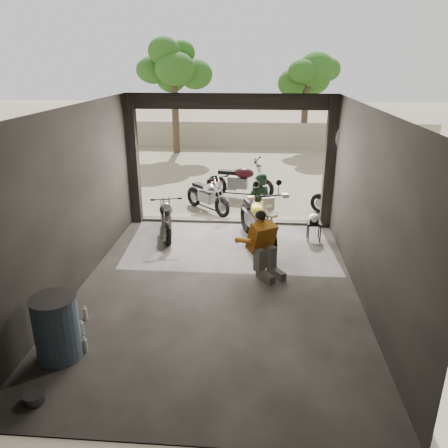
# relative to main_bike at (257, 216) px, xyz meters

# --- Properties ---
(ground) EXTENTS (80.00, 80.00, 0.00)m
(ground) POSITION_rel_main_bike_xyz_m (-0.70, -2.14, -0.67)
(ground) COLOR #7A6D56
(ground) RESTS_ON ground
(garage) EXTENTS (7.00, 7.13, 3.20)m
(garage) POSITION_rel_main_bike_xyz_m (-0.70, -1.60, 0.61)
(garage) COLOR #2D2B28
(garage) RESTS_ON ground
(boundary_wall) EXTENTS (18.00, 0.30, 1.20)m
(boundary_wall) POSITION_rel_main_bike_xyz_m (-0.70, 11.86, -0.07)
(boundary_wall) COLOR gray
(boundary_wall) RESTS_ON ground
(tree_left) EXTENTS (2.20, 2.20, 5.60)m
(tree_left) POSITION_rel_main_bike_xyz_m (-3.70, 10.36, 3.31)
(tree_left) COLOR #382B1E
(tree_left) RESTS_ON ground
(tree_right) EXTENTS (2.20, 2.20, 5.00)m
(tree_right) POSITION_rel_main_bike_xyz_m (2.10, 11.86, 2.89)
(tree_right) COLOR #382B1E
(tree_right) RESTS_ON ground
(main_bike) EXTENTS (1.44, 2.18, 1.35)m
(main_bike) POSITION_rel_main_bike_xyz_m (0.00, 0.00, 0.00)
(main_bike) COLOR beige
(main_bike) RESTS_ON ground
(left_bike) EXTENTS (1.03, 1.67, 1.05)m
(left_bike) POSITION_rel_main_bike_xyz_m (-2.15, 0.38, -0.15)
(left_bike) COLOR black
(left_bike) RESTS_ON ground
(outside_bike_a) EXTENTS (1.57, 1.58, 1.07)m
(outside_bike_a) POSITION_rel_main_bike_xyz_m (-1.37, 2.18, -0.14)
(outside_bike_a) COLOR black
(outside_bike_a) RESTS_ON ground
(outside_bike_b) EXTENTS (1.92, 1.06, 1.23)m
(outside_bike_b) POSITION_rel_main_bike_xyz_m (-0.55, 3.53, -0.06)
(outside_bike_b) COLOR #380D13
(outside_bike_b) RESTS_ON ground
(outside_bike_c) EXTENTS (1.61, 1.32, 1.02)m
(outside_bike_c) POSITION_rel_main_bike_xyz_m (2.20, 2.00, -0.16)
(outside_bike_c) COLOR black
(outside_bike_c) RESTS_ON ground
(rider) EXTENTS (0.68, 0.59, 1.56)m
(rider) POSITION_rel_main_bike_xyz_m (0.04, 0.39, 0.11)
(rider) COLOR black
(rider) RESTS_ON ground
(mechanic) EXTENTS (1.00, 1.05, 1.23)m
(mechanic) POSITION_rel_main_bike_xyz_m (0.16, -1.55, -0.06)
(mechanic) COLOR #A86416
(mechanic) RESTS_ON ground
(stool) EXTENTS (0.32, 0.32, 0.44)m
(stool) POSITION_rel_main_bike_xyz_m (1.30, 0.29, -0.30)
(stool) COLOR black
(stool) RESTS_ON ground
(helmet) EXTENTS (0.31, 0.32, 0.23)m
(helmet) POSITION_rel_main_bike_xyz_m (1.28, 0.27, -0.12)
(helmet) COLOR silver
(helmet) RESTS_ON stool
(oil_drum) EXTENTS (0.75, 0.75, 0.94)m
(oil_drum) POSITION_rel_main_bike_xyz_m (-2.70, -4.28, -0.20)
(oil_drum) COLOR #3A4F61
(oil_drum) RESTS_ON ground
(sign_post) EXTENTS (0.90, 0.08, 2.69)m
(sign_post) POSITION_rel_main_bike_xyz_m (2.19, 1.06, 1.17)
(sign_post) COLOR black
(sign_post) RESTS_ON ground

